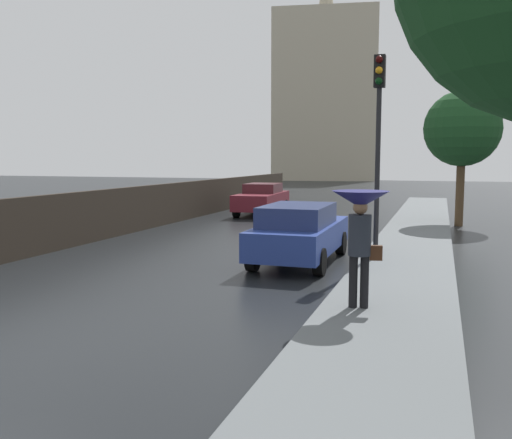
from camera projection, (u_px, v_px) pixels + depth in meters
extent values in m
cube|color=slate|center=(359.00, 397.00, 5.81)|extent=(2.20, 60.00, 0.14)
cube|color=maroon|center=(262.00, 201.00, 25.12)|extent=(1.82, 4.39, 0.69)
cube|color=#461C22|center=(263.00, 188.00, 25.28)|extent=(1.51, 1.89, 0.42)
cylinder|color=black|center=(270.00, 212.00, 23.59)|extent=(0.25, 0.61, 0.60)
cylinder|color=black|center=(236.00, 211.00, 24.00)|extent=(0.25, 0.61, 0.60)
cylinder|color=black|center=(285.00, 206.00, 26.32)|extent=(0.25, 0.61, 0.60)
cylinder|color=black|center=(254.00, 205.00, 26.72)|extent=(0.25, 0.61, 0.60)
cube|color=navy|center=(301.00, 237.00, 13.65)|extent=(1.71, 4.30, 0.66)
cube|color=navy|center=(298.00, 215.00, 13.28)|extent=(1.49, 2.32, 0.49)
cylinder|color=black|center=(285.00, 240.00, 15.26)|extent=(0.22, 0.62, 0.62)
cylinder|color=black|center=(341.00, 243.00, 14.79)|extent=(0.22, 0.62, 0.62)
cylinder|color=black|center=(253.00, 258.00, 12.59)|extent=(0.22, 0.62, 0.62)
cylinder|color=black|center=(320.00, 262.00, 12.11)|extent=(0.22, 0.62, 0.62)
cylinder|color=black|center=(364.00, 282.00, 8.99)|extent=(0.14, 0.14, 0.86)
cylinder|color=black|center=(353.00, 281.00, 9.01)|extent=(0.14, 0.14, 0.86)
cylinder|color=#232833|center=(360.00, 235.00, 8.92)|extent=(0.37, 0.37, 0.66)
sphere|color=#8C6647|center=(360.00, 207.00, 8.87)|extent=(0.23, 0.23, 0.23)
cube|color=#3F2314|center=(376.00, 253.00, 8.90)|extent=(0.21, 0.13, 0.24)
cylinder|color=#4C4C51|center=(360.00, 215.00, 8.88)|extent=(0.02, 0.02, 0.78)
cone|color=navy|center=(360.00, 199.00, 8.85)|extent=(0.91, 0.91, 0.27)
cylinder|color=black|center=(377.00, 174.00, 13.39)|extent=(0.12, 0.12, 4.10)
cube|color=black|center=(380.00, 71.00, 13.12)|extent=(0.26, 0.26, 0.75)
sphere|color=#360503|center=(379.00, 59.00, 12.93)|extent=(0.17, 0.17, 0.17)
sphere|color=orange|center=(379.00, 70.00, 12.96)|extent=(0.17, 0.17, 0.17)
sphere|color=black|center=(379.00, 81.00, 12.98)|extent=(0.17, 0.17, 0.17)
cylinder|color=#4C3823|center=(460.00, 191.00, 20.91)|extent=(0.31, 0.31, 2.68)
sphere|color=#19421E|center=(462.00, 128.00, 20.65)|extent=(2.83, 2.83, 2.83)
cube|color=#B2A88E|center=(325.00, 98.00, 64.97)|extent=(12.80, 9.75, 19.19)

